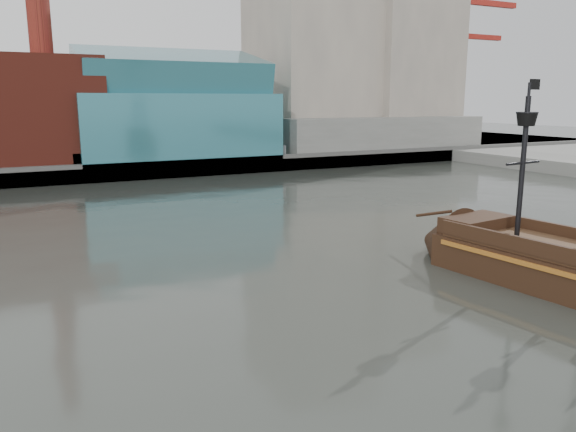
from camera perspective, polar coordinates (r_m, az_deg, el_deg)
ground at (r=24.90m, az=11.51°, el=-15.09°), size 400.00×400.00×0.00m
promenade_far at (r=110.63m, az=-19.42°, el=5.82°), size 220.00×60.00×2.00m
seawall at (r=81.59m, az=-16.66°, el=4.32°), size 220.00×1.00×2.60m
skyline at (r=104.50m, az=-16.79°, el=18.64°), size 149.00×45.00×62.00m
crane_a at (r=136.05m, az=16.83°, el=14.62°), size 22.50×4.00×32.25m
crane_b at (r=149.74m, az=16.81°, el=12.96°), size 19.10×4.00×26.25m
pirate_ship at (r=37.95m, az=25.32°, el=-4.61°), size 7.36×18.22×13.26m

